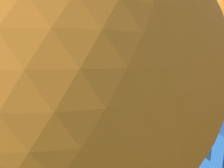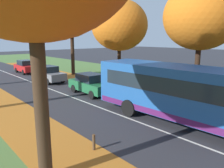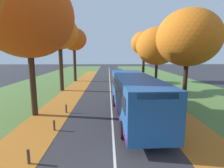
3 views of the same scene
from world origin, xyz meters
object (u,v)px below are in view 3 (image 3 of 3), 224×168
at_px(tree_left_mid, 59,33).
at_px(bus, 134,94).
at_px(tree_right_near, 188,38).
at_px(car_green_lead, 124,86).
at_px(bollard_fourth, 66,109).
at_px(car_grey_following, 119,78).
at_px(bollard_third, 54,125).
at_px(tree_left_near, 28,16).
at_px(car_red_third_in_line, 119,73).
at_px(tree_right_far, 144,43).
at_px(tree_right_mid, 157,46).
at_px(tree_left_far, 74,40).
at_px(bollard_second, 28,157).

relative_size(tree_left_mid, bus, 0.87).
xyz_separation_m(tree_right_near, car_green_lead, (-4.37, 6.50, -4.97)).
bearing_deg(tree_left_mid, car_green_lead, -10.10).
xyz_separation_m(bollard_fourth, car_grey_following, (4.92, 14.15, 0.48)).
xyz_separation_m(tree_left_mid, bus, (7.73, -9.76, -5.37)).
relative_size(tree_right_near, bollard_third, 12.63).
relative_size(tree_left_near, car_red_third_in_line, 2.36).
height_order(tree_right_far, bus, tree_right_far).
height_order(tree_right_near, tree_right_far, tree_right_far).
bearing_deg(bus, bollard_fourth, 168.61).
bearing_deg(car_grey_following, tree_left_near, -116.11).
relative_size(tree_left_mid, tree_right_mid, 1.18).
xyz_separation_m(tree_left_far, tree_right_far, (11.67, -0.28, -0.60)).
height_order(bollard_third, car_grey_following, car_grey_following).
distance_m(tree_left_far, car_grey_following, 9.90).
relative_size(tree_left_far, bollard_fourth, 13.46).
height_order(tree_left_mid, car_green_lead, tree_left_mid).
bearing_deg(bollard_second, bus, 46.39).
relative_size(tree_right_mid, car_green_lead, 1.83).
height_order(tree_right_mid, tree_right_far, tree_right_far).
xyz_separation_m(tree_right_far, bollard_fourth, (-9.28, -16.49, -6.02)).
relative_size(bollard_third, bollard_fourth, 0.96).
bearing_deg(car_green_lead, bollard_second, -110.77).
height_order(tree_left_mid, car_red_third_in_line, tree_left_mid).
bearing_deg(tree_left_near, bollard_fourth, 11.12).
bearing_deg(bus, car_grey_following, 90.86).
distance_m(bollard_third, bollard_fourth, 3.23).
bearing_deg(bollard_second, car_green_lead, 69.23).
xyz_separation_m(bollard_third, car_green_lead, (5.16, 10.57, 0.49)).
bearing_deg(tree_right_far, bus, -103.25).
bearing_deg(tree_right_near, tree_left_near, -173.83).
xyz_separation_m(tree_right_mid, tree_right_far, (0.04, 8.20, 0.85)).
height_order(tree_left_mid, bollard_fourth, tree_left_mid).
bearing_deg(car_red_third_in_line, tree_left_mid, -121.93).
bearing_deg(bus, tree_left_far, 112.97).
distance_m(tree_left_far, car_red_third_in_line, 10.98).
height_order(tree_right_far, car_red_third_in_line, tree_right_far).
distance_m(tree_left_mid, tree_right_mid, 11.93).
bearing_deg(tree_left_far, bollard_second, -84.17).
xyz_separation_m(tree_left_far, bollard_fourth, (2.39, -16.76, -6.62)).
distance_m(tree_left_mid, car_grey_following, 11.17).
distance_m(tree_left_mid, bollard_fourth, 11.32).
bearing_deg(car_green_lead, tree_right_far, 66.05).
xyz_separation_m(tree_left_far, car_grey_following, (7.32, -2.61, -6.14)).
xyz_separation_m(tree_left_mid, tree_right_mid, (11.81, -0.44, -1.58)).
bearing_deg(bus, tree_right_far, 76.75).
distance_m(tree_left_near, bus, 9.15).
bearing_deg(bollard_second, tree_right_near, 37.25).
height_order(tree_left_near, bollard_fourth, tree_left_near).
bearing_deg(tree_right_far, car_green_lead, -113.95).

